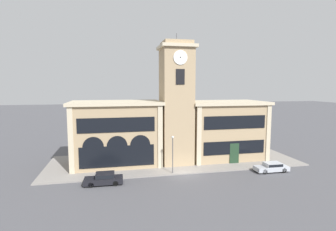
{
  "coord_description": "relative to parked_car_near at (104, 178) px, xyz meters",
  "views": [
    {
      "loc": [
        -9.6,
        -33.49,
        12.09
      ],
      "look_at": [
        -1.79,
        3.21,
        7.86
      ],
      "focal_mm": 28.0,
      "sensor_mm": 36.0,
      "label": 1
    }
  ],
  "objects": [
    {
      "name": "town_hall_left_wing",
      "position": [
        1.73,
        8.49,
        4.15
      ],
      "size": [
        13.68,
        8.65,
        9.77
      ],
      "color": "tan",
      "rests_on": "ground_plane"
    },
    {
      "name": "sidewalk_kerb",
      "position": [
        10.82,
        7.92,
        -0.68
      ],
      "size": [
        39.16,
        13.16,
        0.15
      ],
      "color": "gray",
      "rests_on": "ground_plane"
    },
    {
      "name": "town_hall_right_wing",
      "position": [
        19.53,
        8.49,
        4.06
      ],
      "size": [
        12.93,
        8.65,
        9.57
      ],
      "color": "tan",
      "rests_on": "ground_plane"
    },
    {
      "name": "ground_plane",
      "position": [
        10.82,
        1.34,
        -0.76
      ],
      "size": [
        300.0,
        300.0,
        0.0
      ],
      "primitive_type": "plane",
      "color": "#4C4C51"
    },
    {
      "name": "street_lamp",
      "position": [
        9.12,
        1.92,
        2.86
      ],
      "size": [
        0.36,
        0.36,
        5.21
      ],
      "color": "#4C4C51",
      "rests_on": "sidewalk_kerb"
    },
    {
      "name": "clock_tower",
      "position": [
        10.82,
        6.84,
        8.64
      ],
      "size": [
        5.3,
        5.3,
        19.91
      ],
      "color": "tan",
      "rests_on": "ground_plane"
    },
    {
      "name": "parked_car_near",
      "position": [
        0.0,
        0.0,
        0.0
      ],
      "size": [
        4.72,
        1.96,
        1.45
      ],
      "rotation": [
        0.0,
        0.0,
        3.12
      ],
      "color": "black",
      "rests_on": "ground_plane"
    },
    {
      "name": "parked_car_mid",
      "position": [
        23.12,
        0.0,
        -0.05
      ],
      "size": [
        4.77,
        1.89,
        1.32
      ],
      "rotation": [
        0.0,
        0.0,
        3.12
      ],
      "color": "#B2B7C1",
      "rests_on": "ground_plane"
    }
  ]
}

